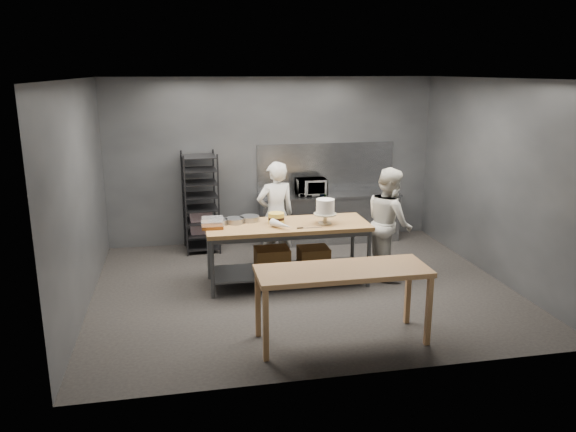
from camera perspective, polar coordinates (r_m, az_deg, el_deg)
The scene contains 16 objects.
ground at distance 8.35m, azimuth 1.48°, elevation -7.27°, with size 6.00×6.00×0.00m, color black.
back_wall at distance 10.33m, azimuth -1.52°, elevation 5.64°, with size 6.00×0.04×3.00m, color #4C4F54.
work_table at distance 8.36m, azimuth 0.04°, elevation -3.07°, with size 2.40×0.90×0.92m.
near_counter at distance 6.53m, azimuth 5.58°, elevation -6.06°, with size 2.00×0.70×0.90m.
back_counter at distance 10.45m, azimuth 4.23°, elevation -0.17°, with size 2.60×0.60×0.90m.
splashback_panel at distance 10.54m, azimuth 3.88°, elevation 4.97°, with size 2.60×0.02×0.90m, color slate.
speed_rack at distance 9.92m, azimuth -8.87°, elevation 1.30°, with size 0.63×0.68×1.75m.
chef_behind at distance 8.99m, azimuth -1.26°, elevation 0.13°, with size 0.63×0.41×1.73m, color silver.
chef_right at distance 8.71m, azimuth 10.24°, elevation -0.67°, with size 0.83×0.64×1.70m, color silver.
microwave at distance 10.23m, azimuth 2.36°, elevation 2.98°, with size 0.54×0.37×0.30m, color black.
frosted_cake_stand at distance 8.20m, azimuth 3.81°, elevation 0.79°, with size 0.34×0.34×0.37m.
layer_cake at distance 8.25m, azimuth -1.20°, elevation -0.22°, with size 0.24×0.24×0.16m.
cake_pans at distance 8.33m, azimuth -5.49°, elevation -0.44°, with size 0.78×0.39×0.07m.
piping_bag at distance 7.96m, azimuth -0.66°, elevation -0.91°, with size 0.12×0.12×0.38m, color silver.
offset_spatula at distance 8.02m, azimuth 1.85°, elevation -1.21°, with size 0.36×0.02×0.02m.
pastry_clamshells at distance 8.16m, azimuth -7.69°, elevation -0.69°, with size 0.33×0.43×0.11m.
Camera 1 is at (-1.72, -7.55, 3.11)m, focal length 35.00 mm.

